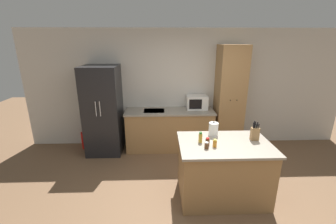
# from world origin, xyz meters

# --- Properties ---
(ground_plane) EXTENTS (14.00, 14.00, 0.00)m
(ground_plane) POSITION_xyz_m (0.00, 0.00, 0.00)
(ground_plane) COLOR brown
(wall_back) EXTENTS (7.20, 0.06, 2.60)m
(wall_back) POSITION_xyz_m (0.00, 2.33, 1.30)
(wall_back) COLOR beige
(wall_back) RESTS_ON ground_plane
(refrigerator) EXTENTS (0.73, 0.77, 1.87)m
(refrigerator) POSITION_xyz_m (-1.81, 1.93, 0.93)
(refrigerator) COLOR black
(refrigerator) RESTS_ON ground_plane
(back_counter) EXTENTS (1.92, 0.63, 0.89)m
(back_counter) POSITION_xyz_m (-0.40, 2.00, 0.45)
(back_counter) COLOR #9E7547
(back_counter) RESTS_ON ground_plane
(pantry_cabinet) EXTENTS (0.56, 0.58, 2.27)m
(pantry_cabinet) POSITION_xyz_m (0.90, 2.02, 1.13)
(pantry_cabinet) COLOR #9E7547
(pantry_cabinet) RESTS_ON ground_plane
(kitchen_island) EXTENTS (1.35, 0.92, 0.91)m
(kitchen_island) POSITION_xyz_m (0.35, 0.32, 0.46)
(kitchen_island) COLOR #9E7547
(kitchen_island) RESTS_ON ground_plane
(microwave) EXTENTS (0.45, 0.33, 0.30)m
(microwave) POSITION_xyz_m (0.21, 2.12, 1.04)
(microwave) COLOR white
(microwave) RESTS_ON back_counter
(knife_block) EXTENTS (0.12, 0.08, 0.30)m
(knife_block) POSITION_xyz_m (0.82, 0.42, 1.01)
(knife_block) COLOR #9E7547
(knife_block) RESTS_ON kitchen_island
(spice_bottle_tall_dark) EXTENTS (0.06, 0.06, 0.11)m
(spice_bottle_tall_dark) POSITION_xyz_m (0.07, 0.26, 0.96)
(spice_bottle_tall_dark) COLOR #563319
(spice_bottle_tall_dark) RESTS_ON kitchen_island
(spice_bottle_short_red) EXTENTS (0.06, 0.06, 0.16)m
(spice_bottle_short_red) POSITION_xyz_m (-0.02, 0.36, 0.98)
(spice_bottle_short_red) COLOR gold
(spice_bottle_short_red) RESTS_ON kitchen_island
(spice_bottle_amber_oil) EXTENTS (0.06, 0.06, 0.10)m
(spice_bottle_amber_oil) POSITION_xyz_m (0.04, 0.16, 0.95)
(spice_bottle_amber_oil) COLOR #563319
(spice_bottle_amber_oil) RESTS_ON kitchen_island
(spice_bottle_green_herb) EXTENTS (0.06, 0.06, 0.12)m
(spice_bottle_green_herb) POSITION_xyz_m (0.16, 0.20, 0.96)
(spice_bottle_green_herb) COLOR orange
(spice_bottle_green_herb) RESTS_ON kitchen_island
(kettle) EXTENTS (0.15, 0.15, 0.23)m
(kettle) POSITION_xyz_m (0.24, 0.62, 1.01)
(kettle) COLOR white
(kettle) RESTS_ON kitchen_island
(fire_extinguisher) EXTENTS (0.14, 0.14, 0.45)m
(fire_extinguisher) POSITION_xyz_m (-2.32, 2.05, 0.20)
(fire_extinguisher) COLOR red
(fire_extinguisher) RESTS_ON ground_plane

